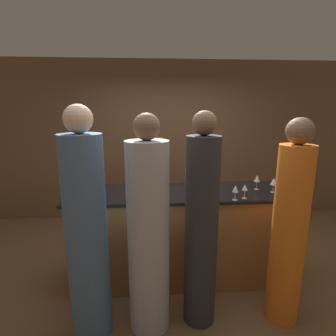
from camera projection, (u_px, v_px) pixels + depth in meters
ground_plane at (179, 275)px, 3.18m from camera, size 14.00×14.00×0.00m
back_wall at (168, 141)px, 4.73m from camera, size 8.00×0.06×2.80m
bar_counter at (180, 235)px, 3.06m from camera, size 2.47×0.74×1.06m
bartender at (151, 191)px, 3.74m from camera, size 0.35×0.35×1.78m
guest_0 at (289, 230)px, 2.36m from camera, size 0.30×0.30×1.91m
guest_1 at (87, 235)px, 2.18m from camera, size 0.34×0.34×2.01m
guest_2 at (148, 235)px, 2.27m from camera, size 0.36×0.36×1.94m
guest_3 at (201, 229)px, 2.33m from camera, size 0.30×0.30×1.96m
wine_bottle_0 at (137, 179)px, 3.04m from camera, size 0.07×0.07×0.30m
wine_bottle_1 at (87, 189)px, 2.69m from camera, size 0.07×0.07×0.27m
wine_bottle_2 at (82, 180)px, 2.98m from camera, size 0.08×0.08×0.29m
ice_bucket at (192, 177)px, 3.14m from camera, size 0.16×0.16×0.22m
wine_glass_0 at (71, 192)px, 2.57m from camera, size 0.08×0.08×0.15m
wine_glass_1 at (235, 189)px, 2.64m from camera, size 0.06×0.06×0.16m
wine_glass_2 at (245, 188)px, 2.69m from camera, size 0.06×0.06×0.15m
wine_glass_3 at (137, 189)px, 2.62m from camera, size 0.07×0.07×0.16m
wine_glass_4 at (274, 182)px, 2.89m from camera, size 0.07×0.07×0.17m
wine_glass_5 at (96, 185)px, 2.75m from camera, size 0.08×0.08×0.17m
wine_glass_6 at (257, 179)px, 2.99m from camera, size 0.07×0.07×0.17m
wine_glass_7 at (142, 183)px, 2.84m from camera, size 0.07×0.07×0.16m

